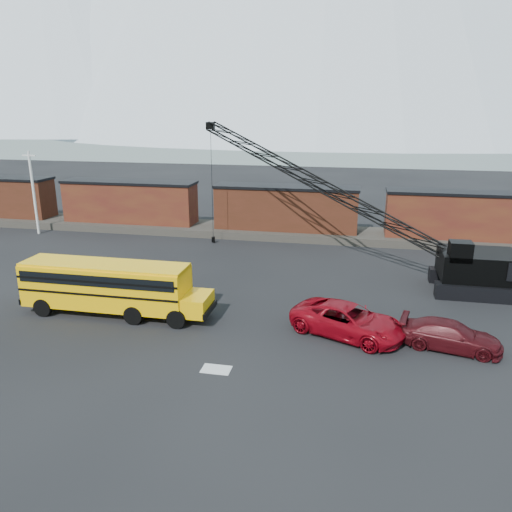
{
  "coord_description": "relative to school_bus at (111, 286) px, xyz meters",
  "views": [
    {
      "loc": [
        6.66,
        -24.42,
        12.08
      ],
      "look_at": [
        0.57,
        5.07,
        3.0
      ],
      "focal_mm": 35.0,
      "sensor_mm": 36.0,
      "label": 1
    }
  ],
  "objects": [
    {
      "name": "boxcar_east_near",
      "position": [
        23.44,
        20.82,
        0.97
      ],
      "size": [
        13.7,
        3.1,
        4.17
      ],
      "color": "#4A1715",
      "rests_on": "gravel_berm"
    },
    {
      "name": "red_pickup",
      "position": [
        13.98,
        -0.12,
        -0.92
      ],
      "size": [
        6.9,
        5.14,
        1.74
      ],
      "primitive_type": "imported",
      "rotation": [
        0.0,
        0.0,
        1.16
      ],
      "color": "maroon",
      "rests_on": "ground"
    },
    {
      "name": "school_bus",
      "position": [
        0.0,
        0.0,
        0.0
      ],
      "size": [
        11.65,
        2.65,
        3.19
      ],
      "color": "#FFB805",
      "rests_on": "ground"
    },
    {
      "name": "boxcar_mid",
      "position": [
        7.44,
        20.82,
        0.97
      ],
      "size": [
        13.7,
        3.1,
        4.17
      ],
      "color": "#492014",
      "rests_on": "gravel_berm"
    },
    {
      "name": "utility_pole",
      "position": [
        -16.56,
        16.82,
        2.36
      ],
      "size": [
        1.4,
        0.24,
        8.0
      ],
      "color": "silver",
      "rests_on": "ground"
    },
    {
      "name": "boxcar_west_near",
      "position": [
        -8.56,
        20.82,
        0.97
      ],
      "size": [
        13.7,
        3.1,
        4.17
      ],
      "color": "#4A1715",
      "rests_on": "gravel_berm"
    },
    {
      "name": "crawler_crane",
      "position": [
        11.0,
        12.68,
        4.59
      ],
      "size": [
        24.09,
        11.04,
        10.95
      ],
      "color": "black",
      "rests_on": "ground"
    },
    {
      "name": "ground",
      "position": [
        7.44,
        -1.18,
        -1.79
      ],
      "size": [
        160.0,
        160.0,
        0.0
      ],
      "primitive_type": "plane",
      "color": "black",
      "rests_on": "ground"
    },
    {
      "name": "maroon_suv",
      "position": [
        19.2,
        -0.64,
        -1.06
      ],
      "size": [
        5.36,
        3.01,
        1.47
      ],
      "primitive_type": "imported",
      "rotation": [
        0.0,
        0.0,
        1.37
      ],
      "color": "#420B11",
      "rests_on": "ground"
    },
    {
      "name": "gravel_berm",
      "position": [
        7.44,
        20.82,
        -1.44
      ],
      "size": [
        120.0,
        5.0,
        0.7
      ],
      "primitive_type": "cube",
      "color": "#413C36",
      "rests_on": "ground"
    },
    {
      "name": "snow_patch",
      "position": [
        7.94,
        -5.18,
        -1.78
      ],
      "size": [
        1.4,
        0.9,
        0.02
      ],
      "primitive_type": "cube",
      "color": "silver",
      "rests_on": "ground"
    }
  ]
}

